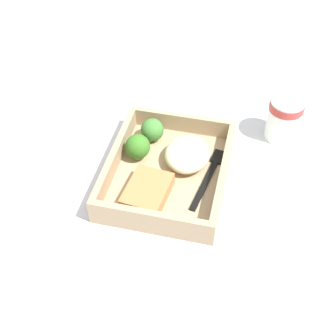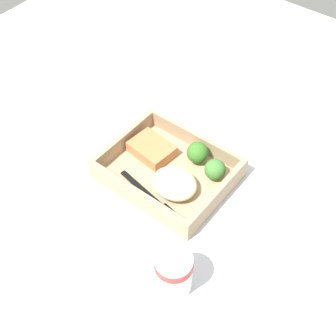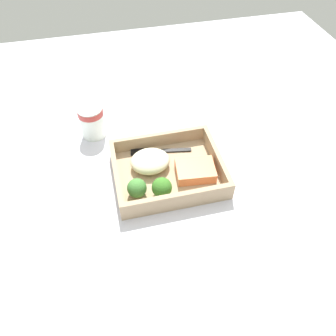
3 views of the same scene
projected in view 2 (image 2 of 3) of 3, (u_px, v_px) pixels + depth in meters
ground_plane at (168, 179)px, 101.83cm from camera, size 160.00×160.00×2.00cm
takeout_tray at (168, 174)px, 100.62cm from camera, size 26.21×21.31×1.20cm
tray_rim at (168, 167)px, 98.70cm from camera, size 26.21×21.31×3.88cm
salmon_fillet at (152, 149)px, 102.82cm from camera, size 9.98×7.90×2.68cm
mashed_potatoes at (174, 183)px, 95.66cm from camera, size 9.72×8.40×3.96cm
broccoli_floret_1 at (197, 153)px, 100.30cm from camera, size 4.69×4.69×5.10cm
broccoli_floret_2 at (215, 170)px, 97.62cm from camera, size 4.52×4.52×4.68cm
fork at (150, 197)px, 95.66cm from camera, size 15.86×4.24×0.44cm
paper_cup at (174, 271)px, 80.57cm from camera, size 6.77×6.77×9.02cm
receipt_slip at (90, 125)px, 111.19cm from camera, size 13.61×15.39×0.24cm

